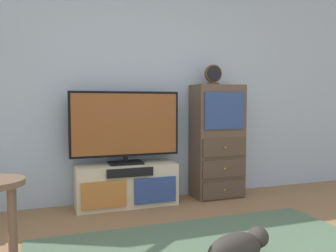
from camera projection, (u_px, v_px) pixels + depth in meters
back_wall at (146, 82)px, 4.02m from camera, size 6.40×0.12×2.70m
media_console at (126, 185)px, 3.75m from camera, size 1.07×0.38×0.45m
television at (126, 126)px, 3.73m from camera, size 1.18×0.22×0.78m
side_cabinet at (217, 141)px, 4.09m from camera, size 0.58×0.38×1.31m
desk_clock at (213, 75)px, 4.00m from camera, size 0.20×0.08×0.23m
dog at (238, 247)px, 2.39m from camera, size 0.54×0.27×0.23m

